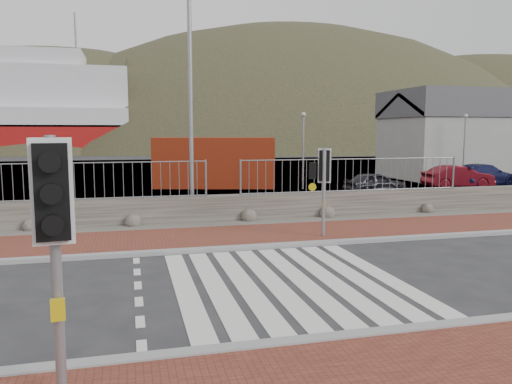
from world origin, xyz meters
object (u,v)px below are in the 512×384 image
object	(u,v)px
traffic_signal_near	(54,213)
shipping_container	(215,162)
traffic_signal_far	(323,173)
car_a	(375,183)
streetlight	(194,80)
car_b	(458,177)
car_c	(482,175)

from	to	relation	value
traffic_signal_near	shipping_container	world-z (taller)	traffic_signal_near
traffic_signal_far	car_a	size ratio (longest dim) A/B	0.82
streetlight	car_a	size ratio (longest dim) A/B	2.68
shipping_container	traffic_signal_far	bearing A→B (deg)	-73.06
car_a	car_b	bearing A→B (deg)	-84.45
shipping_container	car_c	size ratio (longest dim) A/B	1.50
shipping_container	car_c	world-z (taller)	shipping_container
car_b	traffic_signal_far	bearing A→B (deg)	134.60
car_a	car_b	world-z (taller)	car_b
car_b	car_a	bearing A→B (deg)	106.41
traffic_signal_far	shipping_container	distance (m)	14.58
car_b	traffic_signal_near	bearing A→B (deg)	138.35
streetlight	car_b	size ratio (longest dim) A/B	2.27
car_a	streetlight	bearing A→B (deg)	110.16
shipping_container	car_a	size ratio (longest dim) A/B	2.07
streetlight	car_a	xyz separation A→B (m)	(9.58, 4.90, -4.30)
traffic_signal_near	car_c	world-z (taller)	traffic_signal_near
traffic_signal_far	car_c	xyz separation A→B (m)	(14.20, 11.03, -1.26)
traffic_signal_far	car_a	distance (m)	11.33
traffic_signal_far	car_b	distance (m)	16.07
car_b	car_c	world-z (taller)	car_c
streetlight	shipping_container	world-z (taller)	streetlight
traffic_signal_near	car_b	distance (m)	25.70
car_b	car_c	bearing A→B (deg)	-69.69
streetlight	car_b	distance (m)	16.96
car_a	car_b	size ratio (longest dim) A/B	0.85
streetlight	car_a	world-z (taller)	streetlight
traffic_signal_near	car_a	bearing A→B (deg)	46.75
traffic_signal_far	shipping_container	world-z (taller)	shipping_container
streetlight	car_c	xyz separation A→B (m)	(17.28, 6.75, -4.21)
shipping_container	car_b	xyz separation A→B (m)	(12.80, -4.12, -0.76)
traffic_signal_far	streetlight	size ratio (longest dim) A/B	0.31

